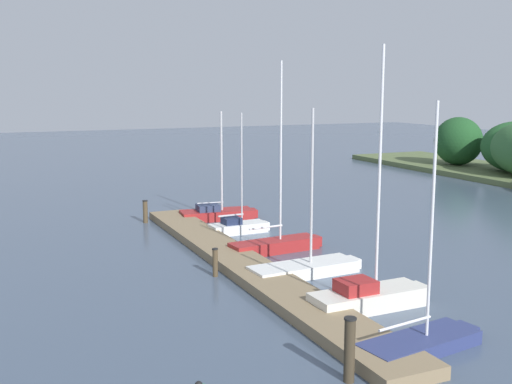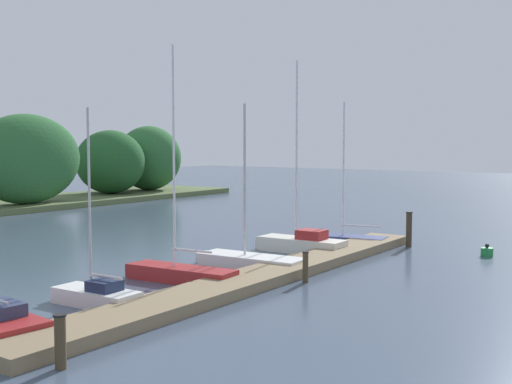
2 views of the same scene
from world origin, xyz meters
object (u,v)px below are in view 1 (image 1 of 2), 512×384
(sailboat_1, at_px, (239,226))
(mooring_piling_0, at_px, (145,211))
(sailboat_0, at_px, (219,213))
(sailboat_4, at_px, (371,295))
(sailboat_2, at_px, (278,243))
(sailboat_5, at_px, (424,340))
(sailboat_3, at_px, (308,267))
(mooring_piling_1, at_px, (215,262))
(mooring_piling_2, at_px, (350,350))

(sailboat_1, xyz_separation_m, mooring_piling_0, (-3.95, -3.46, 0.25))
(sailboat_0, xyz_separation_m, sailboat_4, (14.23, -0.39, 0.08))
(sailboat_1, distance_m, sailboat_2, 3.73)
(sailboat_2, height_order, sailboat_5, sailboat_2)
(sailboat_1, bearing_deg, sailboat_3, -94.20)
(mooring_piling_1, relative_size, mooring_piling_2, 0.67)
(sailboat_4, bearing_deg, sailboat_2, 85.75)
(sailboat_5, bearing_deg, mooring_piling_2, -173.29)
(sailboat_2, bearing_deg, sailboat_4, -97.83)
(mooring_piling_2, bearing_deg, mooring_piling_0, -179.92)
(sailboat_3, bearing_deg, mooring_piling_1, 156.92)
(sailboat_0, distance_m, mooring_piling_0, 3.73)
(mooring_piling_1, height_order, mooring_piling_2, mooring_piling_2)
(mooring_piling_1, xyz_separation_m, mooring_piling_2, (8.89, -0.03, 0.26))
(sailboat_1, height_order, sailboat_2, sailboat_2)
(sailboat_2, relative_size, sailboat_3, 1.29)
(sailboat_3, distance_m, sailboat_5, 7.01)
(sailboat_1, xyz_separation_m, sailboat_4, (10.97, -0.19, 0.09))
(sailboat_0, xyz_separation_m, mooring_piling_1, (9.22, -3.61, 0.18))
(sailboat_0, distance_m, sailboat_3, 10.37)
(sailboat_5, bearing_deg, sailboat_0, 78.55)
(sailboat_2, xyz_separation_m, mooring_piling_1, (2.22, -3.59, 0.20))
(mooring_piling_0, xyz_separation_m, mooring_piling_1, (9.90, 0.05, -0.05))
(sailboat_0, relative_size, mooring_piling_2, 3.56)
(sailboat_3, xyz_separation_m, sailboat_4, (3.87, 0.06, 0.14))
(sailboat_2, xyz_separation_m, mooring_piling_2, (11.11, -3.62, 0.45))
(sailboat_2, bearing_deg, sailboat_0, 85.00)
(sailboat_0, distance_m, sailboat_4, 14.24)
(mooring_piling_1, bearing_deg, sailboat_0, 158.62)
(sailboat_4, distance_m, mooring_piling_0, 15.27)
(sailboat_1, bearing_deg, mooring_piling_1, -121.94)
(sailboat_1, distance_m, mooring_piling_0, 5.26)
(sailboat_3, bearing_deg, sailboat_2, 79.46)
(sailboat_2, relative_size, mooring_piling_1, 7.47)
(sailboat_1, distance_m, sailboat_3, 7.10)
(mooring_piling_1, bearing_deg, sailboat_3, 70.05)
(sailboat_2, bearing_deg, mooring_piling_0, 110.52)
(sailboat_4, relative_size, mooring_piling_1, 7.66)
(sailboat_2, distance_m, sailboat_5, 10.40)
(sailboat_2, bearing_deg, mooring_piling_1, -153.11)
(mooring_piling_1, bearing_deg, sailboat_4, 32.69)
(sailboat_2, distance_m, sailboat_4, 7.25)
(sailboat_0, relative_size, sailboat_1, 0.99)
(sailboat_0, height_order, mooring_piling_1, sailboat_0)
(sailboat_0, height_order, sailboat_1, sailboat_1)
(sailboat_5, xyz_separation_m, mooring_piling_1, (-8.14, -2.71, 0.27))
(sailboat_3, bearing_deg, mooring_piling_0, 103.05)
(sailboat_3, bearing_deg, sailboat_0, 84.36)
(sailboat_3, bearing_deg, sailboat_4, -92.19)
(sailboat_4, relative_size, mooring_piling_0, 6.98)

